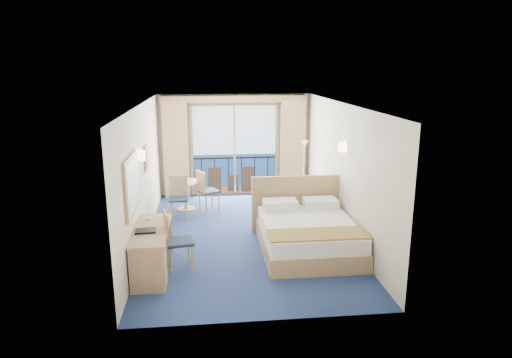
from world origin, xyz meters
name	(u,v)px	position (x,y,z in m)	size (l,w,h in m)	color
floor	(245,236)	(0.00, 0.00, 0.00)	(6.50, 6.50, 0.00)	navy
room_walls	(245,151)	(0.00, 0.00, 1.78)	(4.04, 6.54, 2.72)	beige
balcony_door	(234,153)	(-0.01, 3.22, 1.14)	(2.36, 0.03, 2.52)	navy
curtain_left	(176,150)	(-1.55, 3.07, 1.28)	(0.65, 0.22, 2.55)	tan
curtain_right	(293,148)	(1.55, 3.07, 1.28)	(0.65, 0.22, 2.55)	tan
pelmet	(234,99)	(0.00, 3.10, 2.58)	(3.80, 0.25, 0.18)	tan
mirror	(132,184)	(-1.97, -1.50, 1.55)	(0.05, 1.25, 0.95)	tan
wall_print	(146,158)	(-1.97, 0.45, 1.60)	(0.04, 0.42, 0.52)	tan
sconce_left	(140,156)	(-1.94, -0.60, 1.85)	(0.18, 0.18, 0.18)	#FFE5B2
sconce_right	(343,147)	(1.94, -0.15, 1.85)	(0.18, 0.18, 0.18)	#FFE5B2
bed	(307,233)	(1.11, -0.85, 0.34)	(1.90, 2.26, 1.20)	tan
nightstand	(321,210)	(1.78, 0.72, 0.26)	(0.40, 0.38, 0.52)	#A67C57
phone	(321,197)	(1.77, 0.76, 0.56)	(0.19, 0.14, 0.08)	white
armchair	(299,192)	(1.51, 1.84, 0.39)	(0.83, 0.85, 0.77)	#454954
floor_lamp	(304,155)	(1.77, 2.56, 1.17)	(0.21, 0.21, 1.55)	silver
desk	(149,259)	(-1.71, -1.94, 0.43)	(0.57, 1.64, 0.77)	tan
desk_chair	(174,237)	(-1.34, -1.46, 0.59)	(0.53, 0.53, 1.04)	#1D2B45
folder	(145,231)	(-1.78, -1.62, 0.79)	(0.33, 0.25, 0.03)	black
desk_lamp	(147,202)	(-1.82, -1.01, 1.09)	(0.11, 0.11, 0.42)	silver
round_table	(185,188)	(-1.29, 1.92, 0.53)	(0.78, 0.78, 0.70)	tan
table_chair_a	(206,188)	(-0.80, 1.79, 0.56)	(0.58, 0.58, 0.99)	#1D2B45
table_chair_b	(179,195)	(-1.41, 1.35, 0.55)	(0.42, 0.43, 0.97)	#1D2B45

